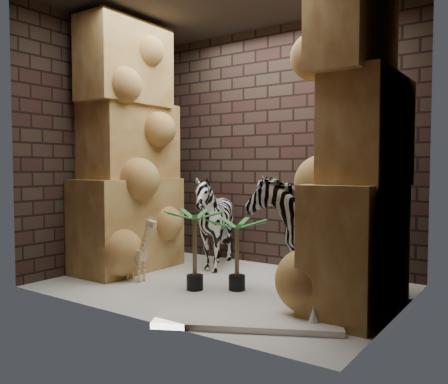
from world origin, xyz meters
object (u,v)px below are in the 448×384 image
Objects in this scene: zebra_right at (308,222)px; palm_back at (195,249)px; giraffe_toy at (136,247)px; zebra_left at (214,227)px; palm_front at (237,254)px; surfboard at (247,323)px.

zebra_right reaches higher than palm_back.
giraffe_toy is at bearing -153.91° from zebra_right.
zebra_left is at bearing 173.62° from zebra_right.
zebra_right is 1.22× the size of zebra_left.
palm_front is at bearing -141.12° from zebra_right.
palm_front is 1.11m from surfboard.
palm_front is 0.43m from palm_back.
zebra_left is at bearing 106.35° from surfboard.
palm_back is (0.40, -0.87, -0.10)m from zebra_left.
surfboard is at bearing -13.99° from giraffe_toy.
zebra_left is at bearing 139.70° from palm_front.
zebra_left is at bearing 71.33° from giraffe_toy.
giraffe_toy is at bearing 136.27° from surfboard.
zebra_left is 0.99m from palm_front.
zebra_right is 1.89× the size of palm_front.
palm_back is (-0.35, -0.24, 0.04)m from palm_front.
zebra_right is 1.43m from surfboard.
zebra_left is 0.96m from palm_back.
surfboard is at bearing -26.31° from zebra_left.
zebra_left is 1.54× the size of palm_front.
giraffe_toy is 1.01× the size of palm_front.
giraffe_toy is (-1.70, -0.73, -0.32)m from zebra_right.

